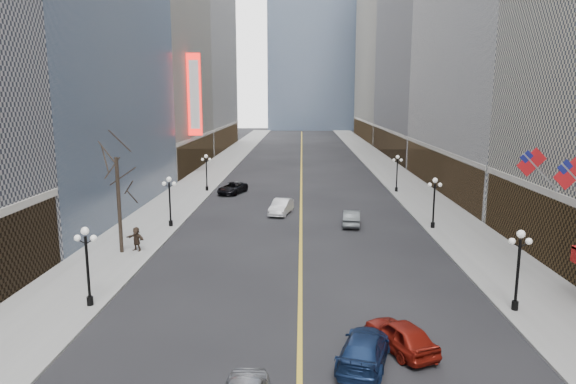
# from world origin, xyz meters

# --- Properties ---
(sidewalk_east) EXTENTS (6.00, 230.00, 0.15)m
(sidewalk_east) POSITION_xyz_m (14.00, 70.00, 0.07)
(sidewalk_east) COLOR gray
(sidewalk_east) RESTS_ON ground
(sidewalk_west) EXTENTS (6.00, 230.00, 0.15)m
(sidewalk_west) POSITION_xyz_m (-14.00, 70.00, 0.07)
(sidewalk_west) COLOR gray
(sidewalk_west) RESTS_ON ground
(lane_line) EXTENTS (0.25, 200.00, 0.02)m
(lane_line) POSITION_xyz_m (0.00, 80.00, 0.01)
(lane_line) COLOR gold
(lane_line) RESTS_ON ground
(bldg_east_c) EXTENTS (26.60, 40.60, 48.80)m
(bldg_east_c) POSITION_xyz_m (29.88, 106.00, 24.18)
(bldg_east_c) COLOR gray
(bldg_east_c) RESTS_ON ground
(bldg_east_d) EXTENTS (26.60, 46.60, 62.80)m
(bldg_east_d) POSITION_xyz_m (29.90, 149.00, 31.17)
(bldg_east_d) COLOR #AFA891
(bldg_east_d) RESTS_ON ground
(bldg_west_c) EXTENTS (26.60, 30.60, 50.80)m
(bldg_west_c) POSITION_xyz_m (-29.88, 87.00, 25.19)
(bldg_west_c) COLOR #AFA891
(bldg_west_c) RESTS_ON ground
(streetlamp_east_1) EXTENTS (1.26, 0.44, 4.52)m
(streetlamp_east_1) POSITION_xyz_m (11.80, 30.00, 2.90)
(streetlamp_east_1) COLOR black
(streetlamp_east_1) RESTS_ON sidewalk_east
(streetlamp_east_2) EXTENTS (1.26, 0.44, 4.52)m
(streetlamp_east_2) POSITION_xyz_m (11.80, 48.00, 2.90)
(streetlamp_east_2) COLOR black
(streetlamp_east_2) RESTS_ON sidewalk_east
(streetlamp_east_3) EXTENTS (1.26, 0.44, 4.52)m
(streetlamp_east_3) POSITION_xyz_m (11.80, 66.00, 2.90)
(streetlamp_east_3) COLOR black
(streetlamp_east_3) RESTS_ON sidewalk_east
(streetlamp_west_1) EXTENTS (1.26, 0.44, 4.52)m
(streetlamp_west_1) POSITION_xyz_m (-11.80, 30.00, 2.90)
(streetlamp_west_1) COLOR black
(streetlamp_west_1) RESTS_ON sidewalk_west
(streetlamp_west_2) EXTENTS (1.26, 0.44, 4.52)m
(streetlamp_west_2) POSITION_xyz_m (-11.80, 48.00, 2.90)
(streetlamp_west_2) COLOR black
(streetlamp_west_2) RESTS_ON sidewalk_west
(streetlamp_west_3) EXTENTS (1.26, 0.44, 4.52)m
(streetlamp_west_3) POSITION_xyz_m (-11.80, 66.00, 2.90)
(streetlamp_west_3) COLOR black
(streetlamp_west_3) RESTS_ON sidewalk_west
(flag_4) EXTENTS (2.87, 0.12, 2.87)m
(flag_4) POSITION_xyz_m (15.31, 32.00, 7.29)
(flag_4) COLOR #B2B2B7
(flag_4) RESTS_ON ground
(flag_5) EXTENTS (2.87, 0.12, 2.87)m
(flag_5) POSITION_xyz_m (15.31, 37.00, 7.29)
(flag_5) COLOR #B2B2B7
(flag_5) RESTS_ON ground
(theatre_marquee) EXTENTS (2.00, 0.55, 12.00)m
(theatre_marquee) POSITION_xyz_m (-15.88, 80.00, 12.00)
(theatre_marquee) COLOR red
(theatre_marquee) RESTS_ON ground
(tree_west_far) EXTENTS (3.60, 3.60, 7.92)m
(tree_west_far) POSITION_xyz_m (-13.50, 40.00, 6.24)
(tree_west_far) COLOR #2D231C
(tree_west_far) RESTS_ON sidewalk_west
(car_nb_mid) EXTENTS (2.53, 4.84, 1.52)m
(car_nb_mid) POSITION_xyz_m (-2.00, 53.71, 0.76)
(car_nb_mid) COLOR silver
(car_nb_mid) RESTS_ON ground
(car_nb_far) EXTENTS (3.68, 5.47, 1.39)m
(car_nb_far) POSITION_xyz_m (-8.42, 64.73, 0.70)
(car_nb_far) COLOR black
(car_nb_far) RESTS_ON ground
(car_sb_near) EXTENTS (3.30, 5.25, 1.42)m
(car_sb_near) POSITION_xyz_m (2.89, 24.25, 0.71)
(car_sb_near) COLOR #14264B
(car_sb_near) RESTS_ON ground
(car_sb_mid) EXTENTS (3.35, 4.61, 1.46)m
(car_sb_mid) POSITION_xyz_m (4.70, 25.57, 0.73)
(car_sb_mid) COLOR maroon
(car_sb_mid) RESTS_ON ground
(car_sb_far) EXTENTS (2.01, 4.50, 1.43)m
(car_sb_far) POSITION_xyz_m (4.68, 49.25, 0.72)
(car_sb_far) COLOR #4F5457
(car_sb_far) RESTS_ON ground
(ped_west_far) EXTENTS (1.75, 1.22, 1.85)m
(ped_west_far) POSITION_xyz_m (-12.47, 40.40, 1.07)
(ped_west_far) COLOR #33261C
(ped_west_far) RESTS_ON sidewalk_west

